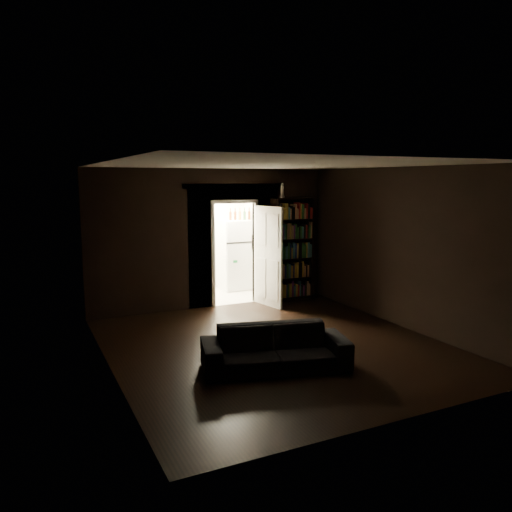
{
  "coord_description": "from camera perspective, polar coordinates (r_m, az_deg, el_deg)",
  "views": [
    {
      "loc": [
        -3.55,
        -6.62,
        2.57
      ],
      "look_at": [
        0.09,
        0.9,
        1.3
      ],
      "focal_mm": 35.0,
      "sensor_mm": 36.0,
      "label": 1
    }
  ],
  "objects": [
    {
      "name": "ground",
      "position": [
        7.94,
        2.26,
        -10.22
      ],
      "size": [
        5.5,
        5.5,
        0.0
      ],
      "primitive_type": "plane",
      "color": "black",
      "rests_on": "ground"
    },
    {
      "name": "room_walls",
      "position": [
        8.52,
        -1.13,
        2.69
      ],
      "size": [
        5.02,
        5.61,
        2.84
      ],
      "color": "black",
      "rests_on": "ground"
    },
    {
      "name": "kitchen_alcove",
      "position": [
        11.33,
        -4.7,
        1.75
      ],
      "size": [
        2.2,
        1.8,
        2.6
      ],
      "color": "beige",
      "rests_on": "ground"
    },
    {
      "name": "sofa",
      "position": [
        6.93,
        2.22,
        -9.73
      ],
      "size": [
        2.15,
        1.34,
        0.77
      ],
      "primitive_type": "imported",
      "rotation": [
        0.0,
        0.0,
        -0.26
      ],
      "color": "black",
      "rests_on": "ground"
    },
    {
      "name": "bookshelf",
      "position": [
        10.74,
        4.12,
        0.78
      ],
      "size": [
        0.95,
        0.51,
        2.2
      ],
      "primitive_type": "cube",
      "rotation": [
        0.0,
        0.0,
        0.22
      ],
      "color": "black",
      "rests_on": "ground"
    },
    {
      "name": "refrigerator",
      "position": [
        11.83,
        -2.38,
        0.18
      ],
      "size": [
        0.85,
        0.8,
        1.65
      ],
      "primitive_type": "cube",
      "rotation": [
        0.0,
        0.0,
        0.18
      ],
      "color": "white",
      "rests_on": "ground"
    },
    {
      "name": "door",
      "position": [
        10.17,
        1.41,
        -0.07
      ],
      "size": [
        0.22,
        0.84,
        2.05
      ],
      "primitive_type": "cube",
      "rotation": [
        0.0,
        0.0,
        1.77
      ],
      "color": "white",
      "rests_on": "ground"
    },
    {
      "name": "figurine",
      "position": [
        10.58,
        3.01,
        7.51
      ],
      "size": [
        0.13,
        0.13,
        0.31
      ],
      "primitive_type": "cube",
      "rotation": [
        0.0,
        0.0,
        -0.28
      ],
      "color": "white",
      "rests_on": "bookshelf"
    },
    {
      "name": "bottles",
      "position": [
        11.65,
        -1.86,
        4.84
      ],
      "size": [
        0.7,
        0.21,
        0.28
      ],
      "primitive_type": "cube",
      "rotation": [
        0.0,
        0.0,
        0.18
      ],
      "color": "black",
      "rests_on": "refrigerator"
    }
  ]
}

